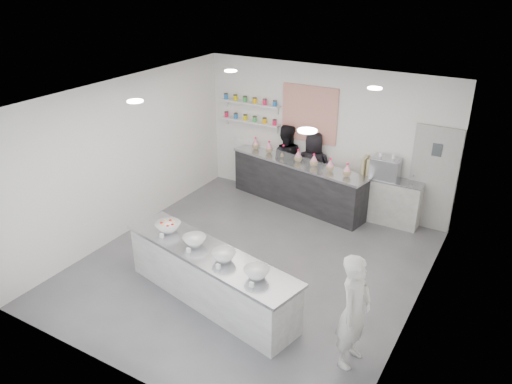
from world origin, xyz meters
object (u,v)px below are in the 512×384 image
Objects in this scene: back_bar at (297,183)px; woman_prep at (354,311)px; espresso_ledge at (388,201)px; staff_left at (285,161)px; prep_counter at (210,277)px; espresso_machine at (386,168)px; staff_right at (313,168)px.

woman_prep reaches higher than back_bar.
espresso_ledge is 4.17m from woman_prep.
woman_prep is at bearing 105.81° from staff_left.
back_bar is (-0.34, 3.77, 0.06)m from prep_counter.
espresso_ledge is (1.60, 3.95, 0.04)m from prep_counter.
espresso_machine reaches higher than back_bar.
woman_prep is at bearing 108.45° from staff_right.
woman_prep is (0.75, -4.09, 0.33)m from espresso_ledge.
back_bar is 1.95m from espresso_ledge.
prep_counter is at bearing -110.52° from espresso_machine.
woman_prep is 1.00× the size of staff_right.
staff_right is (-1.58, 0.07, -0.35)m from espresso_machine.
staff_left is at bearing 178.22° from espresso_machine.
staff_right is (-2.46, 4.16, 0.00)m from woman_prep.
staff_left reaches higher than staff_right.
espresso_machine is 0.34× the size of woman_prep.
espresso_ledge is 0.70m from espresso_machine.
woman_prep reaches higher than espresso_ledge.
staff_left reaches higher than espresso_ledge.
back_bar is at bearing 40.11° from woman_prep.
staff_left reaches higher than back_bar.
staff_left is 0.68m from staff_right.
back_bar is at bearing 107.50° from prep_counter.
espresso_machine is at bearing 81.79° from prep_counter.
espresso_machine is (-0.13, 0.00, 0.68)m from espresso_ledge.
woman_prep is at bearing 8.88° from prep_counter.
woman_prep is (0.88, -4.09, -0.35)m from espresso_machine.
prep_counter is at bearing 79.76° from staff_left.
prep_counter is at bearing 79.31° from staff_right.
espresso_ledge is at bearing 157.13° from staff_left.
back_bar is 1.94m from espresso_machine.
espresso_ledge is at bearing 16.21° from back_bar.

